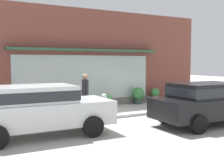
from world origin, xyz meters
name	(u,v)px	position (x,y,z in m)	size (l,w,h in m)	color
ground_plane	(119,117)	(0.00, 0.00, 0.00)	(60.00, 60.00, 0.00)	#B2AFA8
curb_strip	(121,116)	(0.00, -0.20, 0.06)	(14.00, 0.24, 0.12)	#B2B2AD
storefront	(86,59)	(0.00, 3.18, 2.39)	(14.00, 0.81, 4.89)	brown
fire_hydrant	(104,105)	(-0.39, 0.56, 0.46)	(0.40, 0.36, 0.93)	#B2B2B7
pedestrian_with_handbag	(85,91)	(-1.03, 1.06, 1.03)	(0.24, 0.62, 1.76)	#232328
parked_car_silver	(37,107)	(-3.77, -1.48, 0.89)	(4.48, 2.09, 1.56)	silver
parked_car_black	(208,101)	(2.00, -2.90, 0.86)	(4.34, 2.06, 1.52)	black
potted_plant_trailing_edge	(155,94)	(4.02, 2.70, 0.46)	(0.49, 0.49, 0.80)	#B7B2A3
potted_plant_by_entrance	(138,95)	(2.80, 2.61, 0.50)	(0.66, 0.66, 0.89)	#33473D
potted_plant_window_right	(108,101)	(0.73, 2.21, 0.34)	(0.39, 0.39, 0.70)	#9E6042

